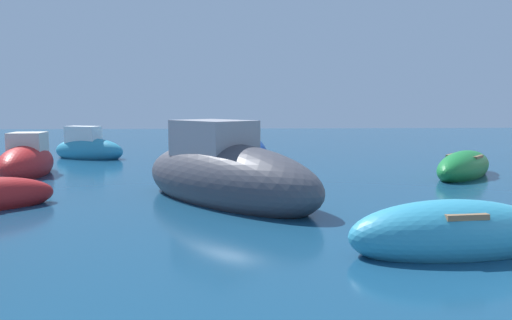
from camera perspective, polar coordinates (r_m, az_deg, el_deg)
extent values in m
ellipsoid|color=#1E479E|center=(17.77, -3.54, 1.00)|extent=(3.92, 5.27, 1.72)
cube|color=brown|center=(17.72, -3.55, 2.79)|extent=(1.81, 1.57, 0.08)
ellipsoid|color=#3F3F47|center=(11.03, -3.52, -2.38)|extent=(4.96, 5.45, 1.70)
cube|color=gray|center=(11.27, -4.98, 2.53)|extent=(2.12, 2.19, 0.83)
ellipsoid|color=#197233|center=(16.08, 23.07, -0.79)|extent=(3.27, 3.44, 1.00)
cube|color=brown|center=(16.04, 23.12, 0.42)|extent=(1.15, 1.14, 0.08)
ellipsoid|color=teal|center=(7.78, 21.70, -8.02)|extent=(3.18, 1.38, 1.02)
cube|color=brown|center=(7.70, 21.81, -5.53)|extent=(0.69, 0.95, 0.08)
ellipsoid|color=#B21E1E|center=(16.54, -25.20, -0.50)|extent=(1.61, 3.50, 1.22)
cube|color=beige|center=(16.74, -25.04, 1.89)|extent=(1.05, 1.12, 0.61)
ellipsoid|color=teal|center=(20.91, -18.88, 0.99)|extent=(3.28, 2.19, 1.07)
cube|color=white|center=(21.01, -19.49, 2.81)|extent=(1.49, 1.09, 0.68)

